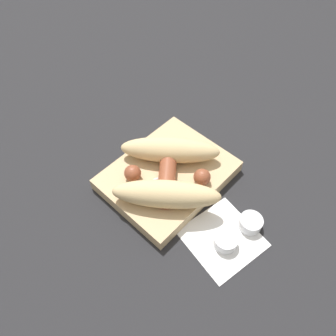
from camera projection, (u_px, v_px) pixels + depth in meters
name	position (u px, v px, depth m)	size (l,w,h in m)	color
ground_plane	(168.00, 179.00, 0.66)	(3.00, 3.00, 0.00)	#232326
food_tray	(168.00, 175.00, 0.65)	(0.24, 0.19, 0.03)	tan
bread_roll	(168.00, 171.00, 0.61)	(0.24, 0.25, 0.05)	#DBBC84
sausage	(167.00, 175.00, 0.61)	(0.12, 0.13, 0.03)	brown
pickled_veggies	(158.00, 193.00, 0.61)	(0.07, 0.08, 0.01)	orange
napkin	(222.00, 238.00, 0.58)	(0.14, 0.14, 0.00)	white
condiment_cup_near	(225.00, 241.00, 0.57)	(0.04, 0.04, 0.02)	silver
condiment_cup_far	(250.00, 223.00, 0.59)	(0.04, 0.04, 0.02)	silver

